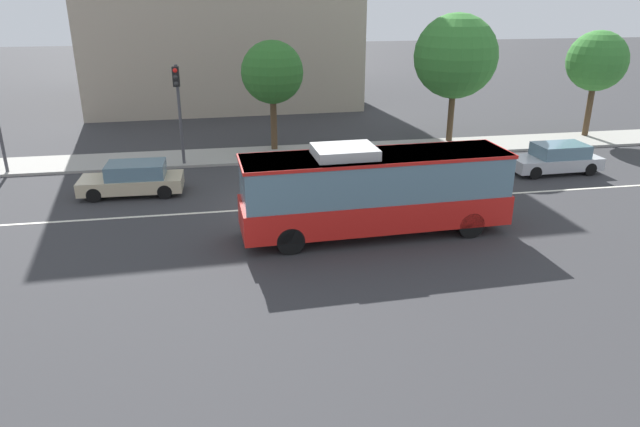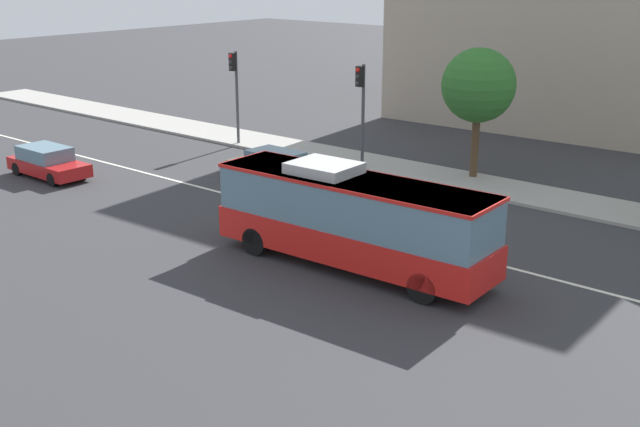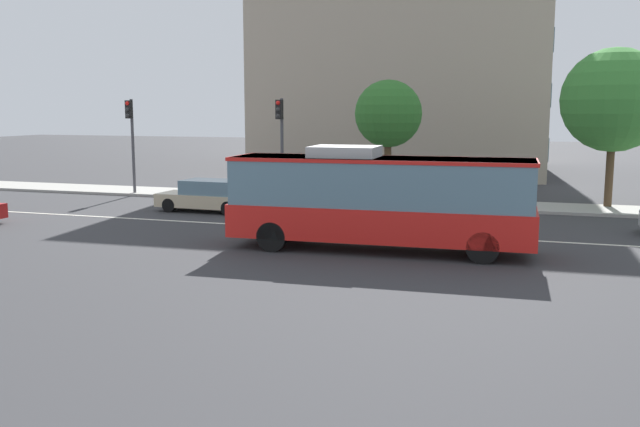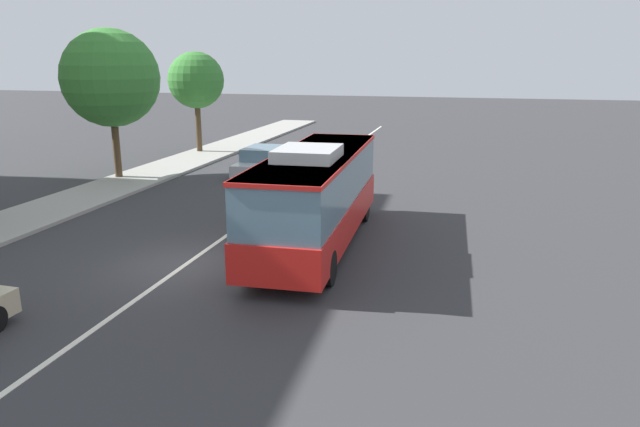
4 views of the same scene
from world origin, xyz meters
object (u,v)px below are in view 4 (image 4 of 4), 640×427
Objects in this scene: transit_bus at (316,193)px; street_tree_kerbside_left at (196,81)px; street_tree_kerbside_centre at (110,78)px; sedan_silver at (261,161)px.

transit_bus is 1.57× the size of street_tree_kerbside_left.
street_tree_kerbside_centre reaches higher than street_tree_kerbside_left.
transit_bus is 2.22× the size of sedan_silver.
street_tree_kerbside_centre is (-2.98, 6.68, 4.35)m from sedan_silver.
street_tree_kerbside_left is (17.01, 12.46, 2.83)m from transit_bus.
street_tree_kerbside_centre reaches higher than transit_bus.
transit_bus is at bearing 27.15° from sedan_silver.
street_tree_kerbside_centre is at bearing -67.25° from sedan_silver.
transit_bus is 15.42m from street_tree_kerbside_centre.
street_tree_kerbside_centre is at bearing 178.53° from street_tree_kerbside_left.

